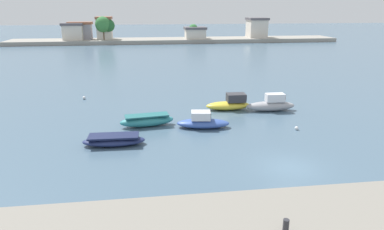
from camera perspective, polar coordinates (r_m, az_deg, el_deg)
name	(u,v)px	position (r m, az deg, el deg)	size (l,w,h in m)	color
ground_plane	(289,168)	(25.69, 15.75, -8.44)	(400.00, 400.00, 0.00)	#476075
seawall_embankment	(361,230)	(18.96, 26.16, -16.73)	(87.44, 5.78, 1.72)	gray
mooring_bollard	(286,225)	(16.05, 15.25, -17.17)	(0.26, 0.26, 0.57)	#2D2D33
moored_boat_0	(114,140)	(29.20, -12.78, -4.10)	(5.13, 1.96, 0.87)	navy
moored_boat_1	(147,121)	(33.14, -7.44, -0.93)	(5.28, 2.25, 1.12)	teal
moored_boat_2	(203,122)	(32.48, 1.78, -1.14)	(5.15, 2.51, 1.57)	#3856A8
moored_boat_3	(230,104)	(38.34, 6.29, 1.88)	(4.92, 1.91, 1.78)	yellow
moored_boat_4	(271,105)	(38.64, 12.95, 1.69)	(5.45, 1.66, 1.91)	#9E9EA3
mooring_buoy_0	(84,98)	(44.49, -17.39, 2.73)	(0.38, 0.38, 0.38)	white
mooring_buoy_1	(297,128)	(33.42, 16.88, -2.08)	(0.34, 0.34, 0.34)	white
distant_shoreline	(165,36)	(110.63, -4.41, 12.93)	(101.00, 11.10, 7.99)	gray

